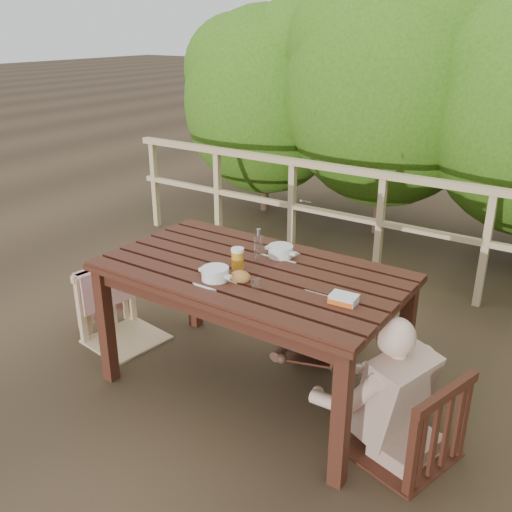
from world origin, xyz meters
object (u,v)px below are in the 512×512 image
Objects in this scene: diner_right at (418,354)px; butter_tub at (344,300)px; beer_glass at (238,260)px; chair_right at (409,374)px; soup_far at (281,252)px; bread_roll at (241,277)px; bottle at (259,247)px; chair_left at (121,278)px; soup_near at (215,275)px; table at (251,331)px; chair_far at (324,284)px; woman at (326,271)px; tumbler at (257,285)px.

butter_tub is (-0.39, -0.06, 0.21)m from diner_right.
butter_tub is (0.71, -0.05, -0.04)m from beer_glass.
butter_tub is at bearing -64.40° from chair_right.
bread_roll is (-0.00, -0.42, -0.01)m from soup_far.
diner_right is at bearing -8.02° from bottle.
bottle is at bearing 97.99° from diner_right.
chair_left is at bearing -172.42° from bottle.
bottle is at bearing 80.94° from soup_near.
bread_roll is (1.15, -0.14, 0.36)m from chair_left.
bread_roll is at bearing -76.56° from bottle.
soup_near is at bearing -96.10° from beer_glass.
beer_glass reaches higher than table.
chair_far is 4.59× the size of bottle.
woman is at bearing 83.42° from bread_roll.
bottle is (-0.07, 0.28, 0.08)m from bread_roll.
woman is 0.69m from bottle.
butter_tub is (0.50, -0.80, 0.25)m from woman.
bottle is (-0.02, 0.11, 0.52)m from table.
butter_tub is (0.60, 0.07, -0.01)m from bread_roll.
chair_far is 0.92m from bread_roll.
tumbler is at bearing -171.73° from butter_tub.
bottle reaches higher than chair_far.
soup_far is at bearing 75.80° from soup_near.
woman is at bearing -52.08° from chair_left.
beer_glass is 2.07× the size of tumbler.
chair_far is at bearing 74.42° from beer_glass.
chair_right is at bearing -2.44° from table.
chair_left reaches higher than butter_tub.
table is at bearing -79.31° from bottle.
tumbler is at bearing -105.53° from chair_far.
soup_near is (-1.09, -0.20, 0.36)m from chair_right.
chair_far is 0.80× the size of diner_right.
soup_near is 0.14m from bread_roll.
diner_right reaches higher than bread_roll.
chair_far is 7.01× the size of beer_glass.
soup_near is at bearing 58.93° from woman.
chair_left is at bearing 178.82° from beer_glass.
diner_right reaches higher than woman.
woman is 0.52m from soup_far.
bottle reaches higher than soup_far.
soup_near is at bearing -172.23° from tumbler.
chair_far is at bearing 92.12° from tumbler.
bottle is 3.16× the size of tumbler.
beer_glass is (0.02, 0.19, 0.03)m from soup_near.
chair_left is at bearing 12.62° from woman.
diner_right reaches higher than soup_near.
diner_right is 4.88× the size of soup_near.
chair_left is 14.24× the size of tumbler.
diner_right is (0.90, -0.73, 0.03)m from woman.
chair_left reaches higher than soup_near.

